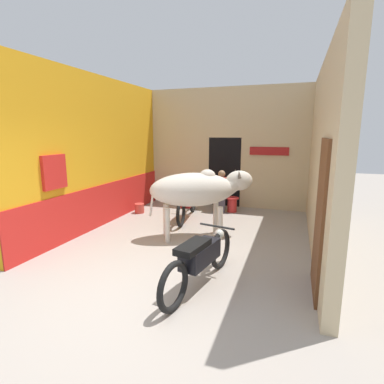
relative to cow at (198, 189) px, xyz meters
name	(u,v)px	position (x,y,z in m)	size (l,w,h in m)	color
ground_plane	(133,297)	(-0.10, -2.54, -1.03)	(30.00, 30.00, 0.00)	#9E9389
wall_left_shopfront	(98,155)	(-2.51, 0.17, 0.64)	(0.25, 5.44, 3.45)	orange
wall_back_with_doorway	(227,156)	(-0.10, 3.14, 0.47)	(4.65, 0.93, 3.45)	#C6B289
wall_right_with_door	(322,159)	(2.32, 0.13, 0.68)	(0.22, 5.44, 3.45)	#C6B289
cow	(198,189)	(0.00, 0.00, 0.00)	(2.15, 1.48, 1.44)	beige
motorcycle_near	(200,258)	(0.67, -1.96, -0.59)	(0.62, 2.02, 0.76)	black
motorcycle_far	(187,202)	(-0.67, 1.22, -0.58)	(0.58, 2.04, 0.78)	black
shopkeeper_seated	(221,190)	(-0.03, 2.17, -0.42)	(0.40, 0.33, 1.16)	#3D3842
plastic_stool	(232,204)	(0.27, 2.27, -0.80)	(0.37, 0.37, 0.41)	red
bucket	(139,208)	(-2.11, 1.33, -0.90)	(0.26, 0.26, 0.26)	#C63D33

